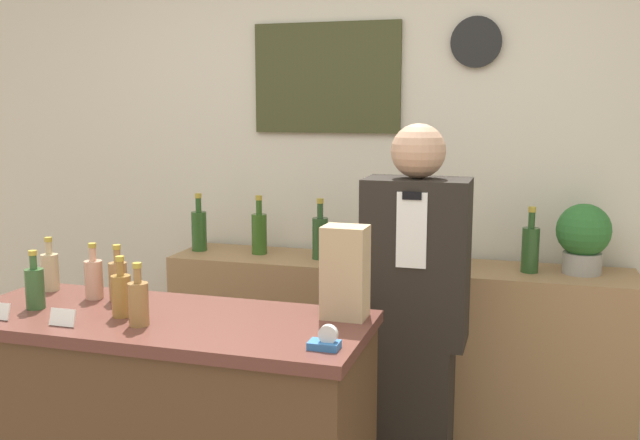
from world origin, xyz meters
TOP-DOWN VIEW (x-y plane):
  - back_wall at (-0.00, 2.00)m, footprint 5.20×0.09m
  - back_shelf at (0.24, 1.74)m, footprint 2.16×0.40m
  - shopkeeper at (0.44, 1.17)m, footprint 0.40×0.25m
  - potted_plant at (1.08, 1.77)m, footprint 0.23×0.23m
  - paper_bag at (0.28, 0.71)m, footprint 0.15×0.12m
  - tape_dispenser at (0.30, 0.40)m, footprint 0.09×0.06m
  - price_card_right at (-0.56, 0.37)m, footprint 0.09×0.02m
  - counter_bottle_0 at (-0.88, 0.73)m, footprint 0.06×0.06m
  - counter_bottle_1 at (-0.78, 0.51)m, footprint 0.06×0.06m
  - counter_bottle_2 at (-0.66, 0.68)m, footprint 0.06×0.06m
  - counter_bottle_3 at (-0.56, 0.68)m, footprint 0.06×0.06m
  - counter_bottle_4 at (-0.44, 0.51)m, footprint 0.06×0.06m
  - counter_bottle_5 at (-0.33, 0.44)m, footprint 0.06×0.06m
  - shelf_bottle_0 at (-0.76, 1.74)m, footprint 0.08×0.08m
  - shelf_bottle_1 at (-0.44, 1.75)m, footprint 0.08×0.08m
  - shelf_bottle_2 at (-0.11, 1.73)m, footprint 0.08×0.08m
  - shelf_bottle_3 at (0.21, 1.75)m, footprint 0.08×0.08m
  - shelf_bottle_4 at (0.53, 1.72)m, footprint 0.08×0.08m
  - shelf_bottle_5 at (0.86, 1.73)m, footprint 0.08×0.08m

SIDE VIEW (x-z plane):
  - back_shelf at x=0.24m, z-range 0.00..0.90m
  - shopkeeper at x=0.44m, z-range 0.00..1.57m
  - tape_dispenser at x=0.30m, z-range 0.93..1.00m
  - price_card_right at x=-0.56m, z-range 0.94..1.00m
  - shelf_bottle_0 at x=-0.76m, z-range 0.87..1.16m
  - shelf_bottle_1 at x=-0.44m, z-range 0.87..1.16m
  - shelf_bottle_2 at x=-0.11m, z-range 0.87..1.16m
  - shelf_bottle_3 at x=0.21m, z-range 0.87..1.16m
  - shelf_bottle_4 at x=0.53m, z-range 0.87..1.16m
  - shelf_bottle_5 at x=0.86m, z-range 0.87..1.16m
  - counter_bottle_0 at x=-0.88m, z-range 0.92..1.12m
  - counter_bottle_1 at x=-0.78m, z-range 0.92..1.12m
  - counter_bottle_2 at x=-0.66m, z-range 0.92..1.12m
  - counter_bottle_3 at x=-0.56m, z-range 0.92..1.12m
  - counter_bottle_4 at x=-0.44m, z-range 0.92..1.12m
  - counter_bottle_5 at x=-0.33m, z-range 0.92..1.12m
  - potted_plant at x=1.08m, z-range 0.92..1.23m
  - paper_bag at x=0.28m, z-range 0.94..1.25m
  - back_wall at x=0.00m, z-range 0.01..2.71m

